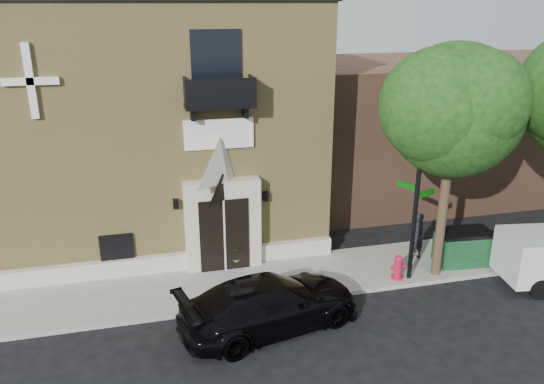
# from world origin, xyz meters

# --- Properties ---
(ground) EXTENTS (120.00, 120.00, 0.00)m
(ground) POSITION_xyz_m (0.00, 0.00, 0.00)
(ground) COLOR black
(ground) RESTS_ON ground
(sidewalk) EXTENTS (42.00, 3.00, 0.15)m
(sidewalk) POSITION_xyz_m (1.00, 1.50, 0.07)
(sidewalk) COLOR gray
(sidewalk) RESTS_ON ground
(church) EXTENTS (12.20, 11.01, 9.30)m
(church) POSITION_xyz_m (-2.99, 7.95, 4.63)
(church) COLOR tan
(church) RESTS_ON ground
(neighbour_building) EXTENTS (18.00, 8.00, 6.40)m
(neighbour_building) POSITION_xyz_m (12.00, 9.00, 3.20)
(neighbour_building) COLOR brown
(neighbour_building) RESTS_ON ground
(street_tree_left) EXTENTS (4.97, 4.38, 7.77)m
(street_tree_left) POSITION_xyz_m (6.03, 0.35, 5.87)
(street_tree_left) COLOR #38281C
(street_tree_left) RESTS_ON sidewalk
(black_sedan) EXTENTS (5.76, 3.41, 1.57)m
(black_sedan) POSITION_xyz_m (-0.24, -1.07, 0.78)
(black_sedan) COLOR black
(black_sedan) RESTS_ON ground
(street_sign) EXTENTS (1.10, 0.86, 5.71)m
(street_sign) POSITION_xyz_m (4.98, 0.42, 3.03)
(street_sign) COLOR black
(street_sign) RESTS_ON sidewalk
(fire_hydrant) EXTENTS (0.49, 0.39, 0.86)m
(fire_hydrant) POSITION_xyz_m (4.54, 0.43, 0.57)
(fire_hydrant) COLOR #AF1232
(fire_hydrant) RESTS_ON sidewalk
(dumpster) EXTENTS (1.99, 1.24, 1.25)m
(dumpster) POSITION_xyz_m (7.31, 0.94, 0.78)
(dumpster) COLOR #103C1A
(dumpster) RESTS_ON sidewalk
(planter) EXTENTS (0.83, 0.76, 0.77)m
(planter) POSITION_xyz_m (-0.57, 2.64, 0.53)
(planter) COLOR #547435
(planter) RESTS_ON sidewalk
(pedestrian_near) EXTENTS (0.73, 0.57, 1.78)m
(pedestrian_near) POSITION_xyz_m (5.85, 1.65, 1.04)
(pedestrian_near) COLOR black
(pedestrian_near) RESTS_ON sidewalk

